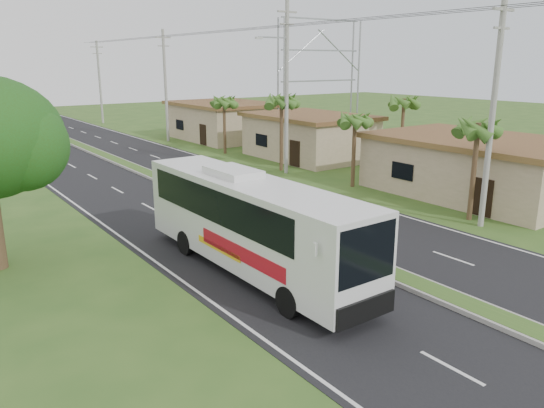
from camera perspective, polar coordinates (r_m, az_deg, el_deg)
ground at (r=20.80m, az=13.20°, el=-7.78°), size 180.00×180.00×0.00m
road_asphalt at (r=36.41m, az=-11.13°, el=2.23°), size 14.00×160.00×0.02m
median_strip at (r=36.39m, az=-11.14°, el=2.37°), size 1.20×160.00×0.18m
lane_edge_left at (r=34.25m, az=-21.32°, el=0.64°), size 0.12×160.00×0.01m
lane_edge_right at (r=39.60m, az=-2.32°, el=3.52°), size 0.12×160.00×0.01m
shop_near at (r=34.64m, az=21.25°, el=3.82°), size 8.60×12.60×3.52m
shop_mid at (r=45.19m, az=4.02°, el=7.33°), size 7.60×10.60×3.67m
shop_far at (r=56.55m, az=-5.20°, el=8.94°), size 8.60×11.60×3.82m
palm_verge_a at (r=28.44m, az=21.29°, el=7.62°), size 2.40×2.40×5.45m
palm_verge_b at (r=34.46m, az=8.92°, el=8.95°), size 2.40×2.40×5.05m
palm_verge_c at (r=39.29m, az=1.02°, el=10.99°), size 2.40×2.40×5.85m
palm_verge_d at (r=47.08m, az=-5.19°, el=10.91°), size 2.40×2.40×5.25m
palm_behind_shop at (r=42.37m, az=14.01°, el=10.59°), size 2.40×2.40×5.65m
utility_pole_a at (r=27.40m, az=22.65°, el=9.21°), size 1.60×0.28×11.00m
utility_pole_b at (r=38.23m, az=1.55°, el=12.57°), size 3.20×0.28×12.00m
utility_pole_c at (r=55.49m, az=-11.39°, el=12.47°), size 1.60×0.28×11.00m
utility_pole_d at (r=74.12m, az=-18.05°, el=12.44°), size 1.60×0.28×10.50m
billboard_lattice at (r=56.06m, az=5.20°, el=13.90°), size 10.18×1.18×12.07m
coach_bus_main at (r=20.19m, az=-2.39°, el=-1.58°), size 2.66×12.14×3.92m
motorcyclist at (r=23.23m, az=-0.76°, el=-2.40°), size 1.60×0.96×2.43m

